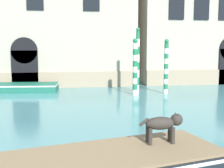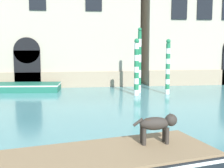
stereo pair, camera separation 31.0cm
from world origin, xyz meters
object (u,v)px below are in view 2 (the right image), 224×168
dog_on_deck (158,124)px  boat_foreground (91,167)px  boat_moored_near_palazzo (16,87)px  mooring_pole_1 (168,67)px  mooring_pole_2 (139,60)px  mooring_pole_0 (137,67)px

dog_on_deck → boat_foreground: bearing=-162.1°
boat_foreground → boat_moored_near_palazzo: (-4.05, 13.94, -0.06)m
dog_on_deck → mooring_pole_1: (3.65, 10.91, 0.59)m
dog_on_deck → mooring_pole_1: size_ratio=0.34×
mooring_pole_2 → dog_on_deck: bearing=-100.0°
boat_moored_near_palazzo → mooring_pole_0: (7.45, -2.65, 1.45)m
dog_on_deck → mooring_pole_1: 11.52m
boat_foreground → mooring_pole_1: (5.38, 11.51, 1.37)m
boat_foreground → mooring_pole_0: mooring_pole_0 is taller
boat_foreground → mooring_pole_0: 11.87m
dog_on_deck → mooring_pole_0: size_ratio=0.34×
mooring_pole_1 → mooring_pole_2: (-1.59, 0.80, 0.35)m
boat_moored_near_palazzo → mooring_pole_2: bearing=-6.6°
boat_foreground → mooring_pole_0: size_ratio=1.91×
mooring_pole_0 → mooring_pole_1: (1.98, 0.22, -0.02)m
boat_moored_near_palazzo → mooring_pole_0: size_ratio=1.72×
mooring_pole_0 → dog_on_deck: bearing=-98.9°
mooring_pole_2 → boat_foreground: bearing=-107.1°
dog_on_deck → mooring_pole_0: bearing=79.6°
boat_moored_near_palazzo → dog_on_deck: bearing=-61.5°
boat_foreground → boat_moored_near_palazzo: 14.52m
boat_moored_near_palazzo → boat_foreground: bearing=-68.7°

